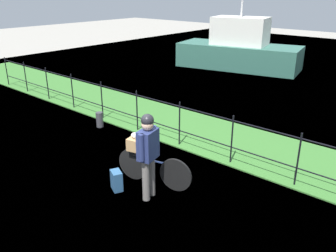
# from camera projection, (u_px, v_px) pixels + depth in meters

# --- Properties ---
(ground_plane) EXTENTS (60.00, 60.00, 0.00)m
(ground_plane) POSITION_uv_depth(u_px,v_px,m) (108.00, 181.00, 7.29)
(ground_plane) COLOR gray
(grass_strip) EXTENTS (27.00, 2.40, 0.03)m
(grass_strip) POSITION_uv_depth(u_px,v_px,m) (203.00, 133.00, 9.67)
(grass_strip) COLOR #38702D
(grass_strip) RESTS_ON ground
(harbor_water) EXTENTS (30.00, 30.00, 0.00)m
(harbor_water) POSITION_uv_depth(u_px,v_px,m) (304.00, 83.00, 14.80)
(harbor_water) COLOR slate
(harbor_water) RESTS_ON ground
(iron_fence) EXTENTS (18.04, 0.04, 1.16)m
(iron_fence) POSITION_uv_depth(u_px,v_px,m) (179.00, 121.00, 8.70)
(iron_fence) COLOR black
(iron_fence) RESTS_ON ground
(bicycle_main) EXTENTS (1.62, 0.42, 0.68)m
(bicycle_main) POSITION_uv_depth(u_px,v_px,m) (153.00, 168.00, 7.05)
(bicycle_main) COLOR black
(bicycle_main) RESTS_ON ground
(wooden_crate) EXTENTS (0.43, 0.35, 0.25)m
(wooden_crate) POSITION_uv_depth(u_px,v_px,m) (138.00, 145.00, 7.04)
(wooden_crate) COLOR #A87F51
(wooden_crate) RESTS_ON bicycle_main
(terrier_dog) EXTENTS (0.32, 0.20, 0.18)m
(terrier_dog) POSITION_uv_depth(u_px,v_px,m) (138.00, 135.00, 6.96)
(terrier_dog) COLOR silver
(terrier_dog) RESTS_ON wooden_crate
(cyclist_person) EXTENTS (0.34, 0.53, 1.68)m
(cyclist_person) POSITION_uv_depth(u_px,v_px,m) (148.00, 149.00, 6.38)
(cyclist_person) COLOR slate
(cyclist_person) RESTS_ON ground
(backpack_on_paving) EXTENTS (0.33, 0.28, 0.40)m
(backpack_on_paving) POSITION_uv_depth(u_px,v_px,m) (117.00, 180.00, 6.92)
(backpack_on_paving) COLOR #28517A
(backpack_on_paving) RESTS_ON ground
(mooring_bollard) EXTENTS (0.20, 0.20, 0.44)m
(mooring_bollard) POSITION_uv_depth(u_px,v_px,m) (100.00, 120.00, 10.05)
(mooring_bollard) COLOR #38383D
(mooring_bollard) RESTS_ON ground
(moored_boat_near) EXTENTS (6.14, 3.35, 4.04)m
(moored_boat_near) POSITION_uv_depth(u_px,v_px,m) (239.00, 50.00, 17.19)
(moored_boat_near) COLOR #336656
(moored_boat_near) RESTS_ON ground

